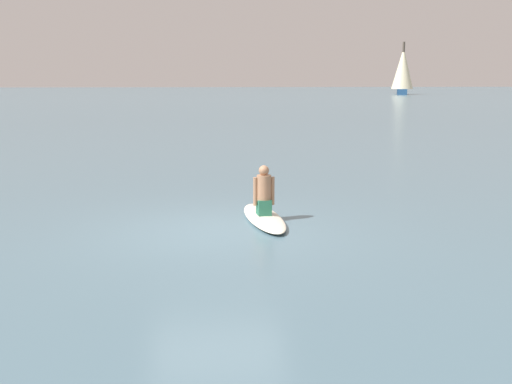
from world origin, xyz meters
TOP-DOWN VIEW (x-y plane):
  - ground_plane at (0.00, 0.00)m, footprint 400.00×400.00m
  - surfboard at (0.95, 0.76)m, footprint 0.89×2.72m
  - person_paddler at (0.95, 0.76)m, footprint 0.43×0.34m
  - sailboat_far_right at (36.00, 96.73)m, footprint 4.77×5.70m

SIDE VIEW (x-z plane):
  - ground_plane at x=0.00m, z-range 0.00..0.00m
  - surfboard at x=0.95m, z-range 0.00..0.12m
  - person_paddler at x=0.95m, z-range 0.07..1.05m
  - sailboat_far_right at x=36.00m, z-range -0.31..8.88m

